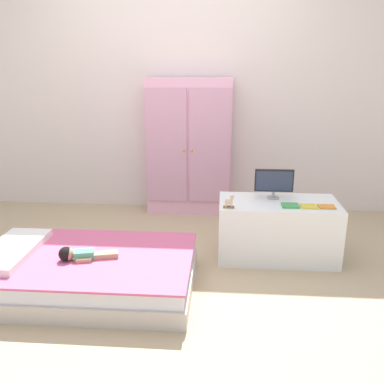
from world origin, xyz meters
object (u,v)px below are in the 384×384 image
(tv_stand, at_px, (277,229))
(rocking_horse_toy, at_px, (230,202))
(book_yellow, at_px, (309,206))
(doll, at_px, (77,254))
(book_orange, at_px, (327,207))
(bed, at_px, (88,272))
(wardrobe, at_px, (189,147))
(tv_monitor, at_px, (274,182))
(book_green, at_px, (290,206))

(tv_stand, xyz_separation_m, rocking_horse_toy, (-0.39, -0.17, 0.28))
(tv_stand, xyz_separation_m, book_yellow, (0.21, -0.11, 0.24))
(doll, height_order, book_orange, book_orange)
(bed, relative_size, rocking_horse_toy, 14.19)
(tv_stand, relative_size, rocking_horse_toy, 9.08)
(wardrobe, distance_m, book_yellow, 1.52)
(bed, bearing_deg, tv_monitor, 27.09)
(bed, height_order, book_green, book_green)
(bed, height_order, book_orange, book_orange)
(doll, bearing_deg, rocking_horse_toy, 25.37)
(rocking_horse_toy, bearing_deg, book_green, 7.69)
(doll, bearing_deg, book_green, 20.25)
(rocking_horse_toy, distance_m, book_green, 0.46)
(bed, distance_m, wardrobe, 1.80)
(wardrobe, bearing_deg, doll, -110.22)
(bed, xyz_separation_m, rocking_horse_toy, (0.97, 0.43, 0.39))
(doll, relative_size, wardrobe, 0.28)
(bed, relative_size, book_yellow, 12.14)
(doll, relative_size, book_yellow, 3.25)
(wardrobe, xyz_separation_m, book_green, (0.86, -1.13, -0.21))
(wardrobe, relative_size, book_green, 10.80)
(rocking_horse_toy, height_order, book_orange, rocking_horse_toy)
(doll, xyz_separation_m, book_orange, (1.75, 0.54, 0.19))
(tv_monitor, xyz_separation_m, rocking_horse_toy, (-0.35, -0.25, -0.09))
(doll, xyz_separation_m, rocking_horse_toy, (1.02, 0.48, 0.23))
(doll, xyz_separation_m, tv_stand, (1.41, 0.65, -0.05))
(wardrobe, distance_m, rocking_horse_toy, 1.27)
(tv_stand, height_order, book_yellow, book_yellow)
(rocking_horse_toy, height_order, book_green, rocking_horse_toy)
(book_orange, bearing_deg, wardrobe, 135.13)
(tv_monitor, bearing_deg, doll, -151.80)
(tv_monitor, bearing_deg, wardrobe, 128.83)
(book_orange, bearing_deg, book_yellow, 180.00)
(wardrobe, bearing_deg, book_yellow, -48.41)
(wardrobe, xyz_separation_m, book_orange, (1.13, -1.13, -0.22))
(bed, distance_m, tv_monitor, 1.57)
(tv_monitor, relative_size, book_orange, 2.49)
(doll, xyz_separation_m, book_yellow, (1.61, 0.54, 0.19))
(book_green, bearing_deg, doll, -159.75)
(rocking_horse_toy, bearing_deg, tv_monitor, 35.58)
(wardrobe, relative_size, tv_monitor, 4.51)
(wardrobe, distance_m, tv_stand, 1.37)
(doll, distance_m, book_orange, 1.84)
(bed, xyz_separation_m, book_yellow, (1.57, 0.49, 0.35))
(book_green, bearing_deg, tv_stand, 122.87)
(tv_monitor, height_order, book_orange, tv_monitor)
(tv_stand, height_order, book_orange, book_orange)
(book_yellow, bearing_deg, book_green, 180.00)
(tv_stand, distance_m, book_green, 0.27)
(bed, relative_size, wardrobe, 1.06)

